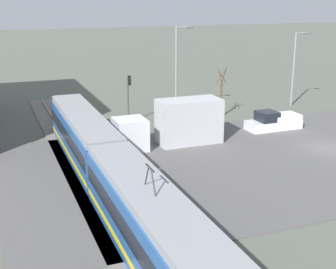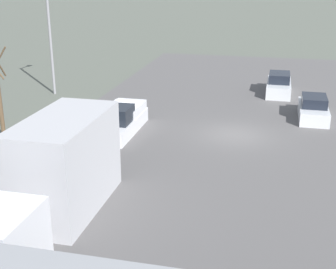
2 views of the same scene
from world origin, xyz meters
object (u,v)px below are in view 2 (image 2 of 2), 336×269
(box_truck, at_px, (52,180))
(sedan_car_0, at_px, (279,85))
(pickup_truck, at_px, (119,122))
(street_lamp_near_crossing, at_px, (51,31))
(sedan_car_1, at_px, (313,109))

(box_truck, distance_m, sedan_car_0, 23.17)
(pickup_truck, bearing_deg, street_lamp_near_crossing, -45.12)
(sedan_car_0, height_order, street_lamp_near_crossing, street_lamp_near_crossing)
(box_truck, relative_size, sedan_car_0, 2.07)
(street_lamp_near_crossing, bearing_deg, sedan_car_1, 172.86)
(box_truck, distance_m, street_lamp_near_crossing, 20.45)
(sedan_car_1, relative_size, street_lamp_near_crossing, 0.50)
(pickup_truck, bearing_deg, sedan_car_0, -128.21)
(sedan_car_1, distance_m, street_lamp_near_crossing, 19.67)
(street_lamp_near_crossing, bearing_deg, box_truck, 115.94)
(pickup_truck, relative_size, sedan_car_0, 1.18)
(sedan_car_1, xyz_separation_m, street_lamp_near_crossing, (19.09, -2.39, 4.12))
(box_truck, xyz_separation_m, sedan_car_0, (-8.02, -21.72, -1.08))
(sedan_car_1, bearing_deg, sedan_car_0, 110.62)
(sedan_car_1, bearing_deg, pickup_truck, -153.82)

